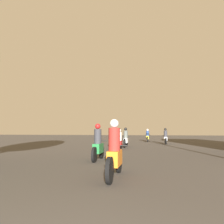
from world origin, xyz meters
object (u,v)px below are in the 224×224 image
(motorcycle_white, at_px, (126,139))
(motorcycle_silver, at_px, (166,137))
(motorcycle_red, at_px, (119,141))
(motorcycle_orange, at_px, (115,154))
(motorcycle_green, at_px, (98,146))
(motorcycle_yellow, at_px, (148,137))

(motorcycle_white, distance_m, motorcycle_silver, 5.75)
(motorcycle_red, bearing_deg, motorcycle_orange, -80.71)
(motorcycle_red, distance_m, motorcycle_silver, 7.80)
(motorcycle_red, relative_size, motorcycle_silver, 0.98)
(motorcycle_red, bearing_deg, motorcycle_silver, 65.20)
(motorcycle_green, height_order, motorcycle_white, motorcycle_green)
(motorcycle_green, xyz_separation_m, motorcycle_red, (0.11, 5.48, -0.06))
(motorcycle_red, bearing_deg, motorcycle_green, -89.66)
(motorcycle_orange, bearing_deg, motorcycle_yellow, 93.85)
(motorcycle_orange, bearing_deg, motorcycle_red, 102.94)
(motorcycle_orange, xyz_separation_m, motorcycle_white, (-1.05, 11.08, -0.03))
(motorcycle_red, height_order, motorcycle_white, motorcycle_white)
(motorcycle_green, relative_size, motorcycle_white, 0.92)
(motorcycle_red, xyz_separation_m, motorcycle_yellow, (1.65, 11.03, 0.02))
(motorcycle_green, xyz_separation_m, motorcycle_white, (0.27, 7.76, -0.02))
(motorcycle_orange, bearing_deg, motorcycle_white, 100.53)
(motorcycle_white, bearing_deg, motorcycle_red, -93.39)
(motorcycle_orange, bearing_deg, motorcycle_green, 116.75)
(motorcycle_silver, bearing_deg, motorcycle_green, -99.26)
(motorcycle_red, distance_m, motorcycle_white, 2.28)
(motorcycle_green, relative_size, motorcycle_yellow, 0.97)
(motorcycle_silver, bearing_deg, motorcycle_orange, -91.41)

